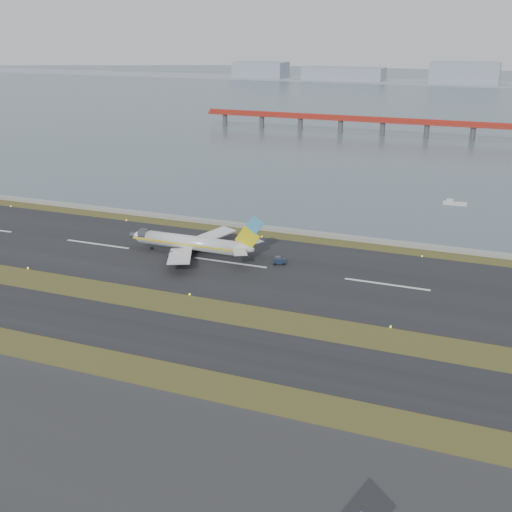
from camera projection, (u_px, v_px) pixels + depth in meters
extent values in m
plane|color=#364017|center=(174.00, 308.00, 137.19)|extent=(1000.00, 1000.00, 0.00)
cube|color=black|center=(144.00, 331.00, 126.67)|extent=(1000.00, 18.00, 0.10)
cube|color=black|center=(230.00, 263.00, 163.44)|extent=(1000.00, 45.00, 0.10)
cube|color=gray|center=(271.00, 229.00, 189.56)|extent=(1000.00, 2.50, 1.00)
cube|color=#4C5C6D|center=(435.00, 98.00, 539.95)|extent=(1400.00, 800.00, 1.30)
cube|color=#9F271B|center=(427.00, 123.00, 346.64)|extent=(260.00, 5.00, 1.60)
cube|color=#9F271B|center=(428.00, 121.00, 346.13)|extent=(260.00, 0.40, 1.40)
cylinder|color=#4C4C51|center=(262.00, 123.00, 381.36)|extent=(2.80, 2.80, 7.00)
cylinder|color=#4C4C51|center=(427.00, 132.00, 348.16)|extent=(2.80, 2.80, 7.00)
cube|color=#949DAF|center=(454.00, 83.00, 680.04)|extent=(1400.00, 80.00, 1.00)
cube|color=#949DAF|center=(261.00, 70.00, 753.09)|extent=(60.00, 35.00, 18.00)
cube|color=#949DAF|center=(344.00, 74.00, 719.18)|extent=(90.00, 35.00, 14.00)
cube|color=#949DAF|center=(465.00, 73.00, 672.87)|extent=(70.00, 35.00, 22.00)
cylinder|color=silver|center=(188.00, 242.00, 168.04)|extent=(28.00, 3.80, 3.80)
cone|color=silver|center=(136.00, 236.00, 173.43)|extent=(3.20, 3.80, 3.80)
cone|color=silver|center=(245.00, 249.00, 162.33)|extent=(5.00, 3.80, 3.80)
cube|color=yellow|center=(184.00, 244.00, 166.35)|extent=(31.00, 0.06, 0.45)
cube|color=yellow|center=(191.00, 240.00, 169.72)|extent=(31.00, 0.06, 0.45)
cube|color=silver|center=(180.00, 256.00, 160.07)|extent=(11.31, 15.89, 1.66)
cube|color=silver|center=(209.00, 237.00, 174.95)|extent=(11.31, 15.89, 1.66)
cylinder|color=#38393D|center=(179.00, 257.00, 163.25)|extent=(4.20, 2.10, 2.10)
cylinder|color=#38393D|center=(200.00, 243.00, 173.76)|extent=(4.20, 2.10, 2.10)
cube|color=yellow|center=(248.00, 238.00, 161.08)|extent=(6.80, 0.35, 6.85)
cube|color=#479ECB|center=(255.00, 225.00, 159.17)|extent=(4.85, 0.37, 4.90)
cube|color=silver|center=(240.00, 252.00, 158.73)|extent=(5.64, 6.80, 0.22)
cube|color=silver|center=(251.00, 242.00, 165.39)|extent=(5.64, 6.80, 0.22)
cylinder|color=black|center=(152.00, 248.00, 172.87)|extent=(0.80, 0.28, 0.80)
cylinder|color=black|center=(188.00, 257.00, 166.06)|extent=(1.00, 0.38, 1.00)
cylinder|color=black|center=(198.00, 250.00, 170.96)|extent=(1.00, 0.38, 1.00)
cube|color=#152239|center=(279.00, 261.00, 162.19)|extent=(3.64, 2.90, 1.20)
cube|color=#38393D|center=(278.00, 258.00, 161.91)|extent=(1.87, 1.92, 0.70)
cylinder|color=black|center=(275.00, 264.00, 161.60)|extent=(0.76, 0.55, 0.70)
cylinder|color=black|center=(275.00, 262.00, 163.10)|extent=(0.76, 0.55, 0.70)
cylinder|color=black|center=(284.00, 264.00, 161.65)|extent=(0.76, 0.55, 0.70)
cylinder|color=black|center=(283.00, 262.00, 163.15)|extent=(0.76, 0.55, 0.70)
cube|color=silver|center=(455.00, 204.00, 216.60)|extent=(7.80, 2.57, 1.00)
cube|color=silver|center=(450.00, 201.00, 216.85)|extent=(2.25, 1.81, 1.00)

